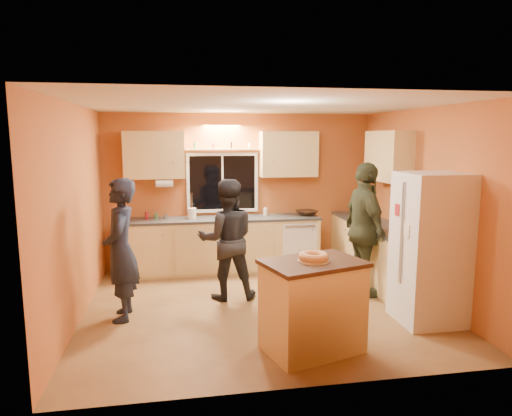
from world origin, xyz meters
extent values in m
plane|color=brown|center=(0.00, 0.00, 0.00)|extent=(4.50, 4.50, 0.00)
cube|color=#B2582D|center=(0.00, 2.00, 1.30)|extent=(4.50, 0.04, 2.60)
cube|color=#B2582D|center=(0.00, -2.00, 1.30)|extent=(4.50, 0.04, 2.60)
cube|color=#B2582D|center=(-2.25, 0.00, 1.30)|extent=(0.04, 4.00, 2.60)
cube|color=#B2582D|center=(2.25, 0.00, 1.30)|extent=(0.04, 4.00, 2.60)
cube|color=white|center=(0.00, 0.00, 2.60)|extent=(4.50, 4.00, 0.02)
cube|color=black|center=(-0.30, 1.99, 1.45)|extent=(1.10, 0.02, 0.90)
cube|color=white|center=(-0.30, 1.97, 1.45)|extent=(1.20, 0.04, 1.00)
cube|color=#E1C376|center=(-1.40, 1.83, 1.92)|extent=(0.95, 0.33, 0.75)
cube|color=#E1C376|center=(0.80, 1.83, 1.92)|extent=(0.95, 0.33, 0.75)
cube|color=#E1C376|center=(2.08, 0.80, 1.92)|extent=(0.33, 1.00, 0.75)
cylinder|color=silver|center=(-1.25, 1.72, 1.48)|extent=(0.27, 0.12, 0.12)
cube|color=#E1C376|center=(-0.35, 1.70, 0.43)|extent=(3.20, 0.60, 0.86)
cube|color=#282B2D|center=(-0.35, 1.70, 0.88)|extent=(3.24, 0.62, 0.04)
cube|color=#E1C376|center=(1.95, 1.70, 0.43)|extent=(0.60, 0.60, 0.86)
cube|color=#282B2D|center=(1.95, 1.70, 0.88)|extent=(0.62, 0.62, 0.04)
cube|color=#E1C376|center=(1.95, 0.50, 0.43)|extent=(0.60, 1.80, 0.86)
cube|color=#282B2D|center=(1.95, 0.50, 0.88)|extent=(0.62, 1.84, 0.04)
cube|color=silver|center=(1.89, -0.80, 0.90)|extent=(0.72, 0.70, 1.80)
cube|color=#E1C376|center=(0.30, -1.31, 0.46)|extent=(1.09, 0.88, 0.93)
cube|color=black|center=(0.30, -1.31, 0.94)|extent=(1.14, 0.93, 0.04)
torus|color=tan|center=(0.30, -1.31, 1.01)|extent=(0.31, 0.31, 0.09)
imported|color=black|center=(-1.74, -0.09, 0.86)|extent=(0.43, 0.64, 1.73)
imported|color=black|center=(-0.40, 0.41, 0.83)|extent=(0.81, 0.64, 1.65)
imported|color=#2E3622|center=(1.50, 0.22, 0.93)|extent=(0.48, 1.10, 1.87)
imported|color=black|center=(1.10, 1.71, 0.94)|extent=(0.44, 0.44, 0.08)
cylinder|color=#F1E3C9|center=(-0.83, 1.72, 0.99)|extent=(0.14, 0.14, 0.17)
imported|color=gray|center=(2.00, -0.30, 1.03)|extent=(0.30, 0.28, 0.27)
cube|color=maroon|center=(1.89, 1.26, 0.94)|extent=(0.19, 0.17, 0.07)
camera|label=1|loc=(-1.05, -5.64, 2.21)|focal=32.00mm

